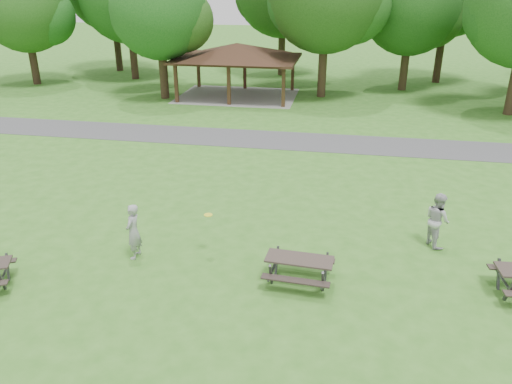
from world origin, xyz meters
name	(u,v)px	position (x,y,z in m)	size (l,w,h in m)	color
ground	(196,287)	(0.00, 0.00, 0.00)	(160.00, 160.00, 0.00)	#357020
asphalt_path	(271,140)	(0.00, 14.00, 0.01)	(120.00, 3.20, 0.02)	#434345
pavilion	(237,53)	(-4.00, 24.00, 3.06)	(8.60, 7.01, 3.76)	#352013
tree_row_b	(26,10)	(-20.92, 25.53, 5.67)	(7.14, 6.80, 9.28)	black
tree_row_d	(161,13)	(-8.92, 22.53, 5.77)	(6.93, 6.60, 9.27)	black
tree_row_f	(412,9)	(8.09, 28.53, 5.84)	(7.35, 7.00, 9.55)	#312315
picnic_table_middle	(299,264)	(2.83, 0.76, 0.61)	(1.99, 1.64, 0.82)	#322924
frisbee_in_flight	(208,215)	(-0.10, 1.85, 1.37)	(0.27, 0.27, 0.02)	yellow
frisbee_thrower	(133,232)	(-2.32, 1.25, 0.90)	(0.65, 0.43, 1.79)	gray
frisbee_catcher	(437,220)	(6.96, 3.74, 0.91)	(0.88, 0.69, 1.82)	#AFAFB2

